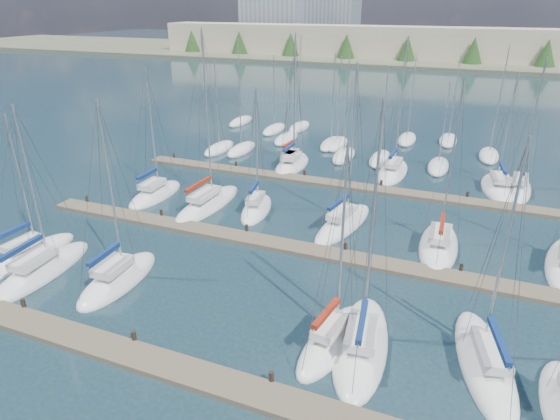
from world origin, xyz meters
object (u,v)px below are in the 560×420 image
at_px(sailboat_f, 485,363).
at_px(sailboat_e, 361,344).
at_px(sailboat_b, 42,271).
at_px(sailboat_n, 291,162).
at_px(sailboat_k, 343,223).
at_px(sailboat_r, 518,189).
at_px(sailboat_q, 497,188).
at_px(sailboat_o, 292,165).
at_px(sailboat_h, 155,194).
at_px(sailboat_a, 30,255).
at_px(sailboat_i, 208,204).
at_px(sailboat_l, 439,245).
at_px(sailboat_c, 118,279).
at_px(sailboat_d, 332,340).
at_px(sailboat_p, 393,172).
at_px(sailboat_j, 256,209).

height_order(sailboat_f, sailboat_e, sailboat_e).
relative_size(sailboat_b, sailboat_n, 0.93).
bearing_deg(sailboat_k, sailboat_e, -60.73).
bearing_deg(sailboat_r, sailboat_e, -104.48).
xyz_separation_m(sailboat_q, sailboat_r, (1.89, 0.45, 0.02)).
height_order(sailboat_o, sailboat_e, sailboat_o).
distance_m(sailboat_q, sailboat_h, 33.26).
height_order(sailboat_n, sailboat_a, sailboat_n).
bearing_deg(sailboat_a, sailboat_f, 4.04).
height_order(sailboat_e, sailboat_n, sailboat_e).
xyz_separation_m(sailboat_i, sailboat_r, (26.29, 14.59, 0.00)).
distance_m(sailboat_b, sailboat_o, 28.48).
bearing_deg(sailboat_q, sailboat_l, -112.94).
height_order(sailboat_f, sailboat_c, sailboat_c).
bearing_deg(sailboat_d, sailboat_r, 78.75).
xyz_separation_m(sailboat_f, sailboat_h, (-29.05, 12.78, -0.00)).
distance_m(sailboat_c, sailboat_q, 36.06).
relative_size(sailboat_p, sailboat_o, 0.97).
bearing_deg(sailboat_e, sailboat_h, 142.44).
height_order(sailboat_b, sailboat_k, sailboat_k).
relative_size(sailboat_f, sailboat_c, 1.00).
xyz_separation_m(sailboat_i, sailboat_c, (0.76, -13.08, -0.01)).
relative_size(sailboat_b, sailboat_o, 0.82).
bearing_deg(sailboat_j, sailboat_p, 46.15).
distance_m(sailboat_f, sailboat_p, 29.15).
height_order(sailboat_i, sailboat_b, sailboat_i).
distance_m(sailboat_b, sailboat_d, 20.33).
distance_m(sailboat_q, sailboat_n, 21.58).
distance_m(sailboat_i, sailboat_a, 14.80).
xyz_separation_m(sailboat_i, sailboat_o, (3.23, 13.15, 0.00)).
relative_size(sailboat_d, sailboat_a, 1.06).
bearing_deg(sailboat_d, sailboat_o, 124.11).
height_order(sailboat_i, sailboat_a, sailboat_i).
relative_size(sailboat_i, sailboat_n, 1.21).
distance_m(sailboat_i, sailboat_d, 20.77).
xyz_separation_m(sailboat_k, sailboat_n, (-9.59, 13.45, 0.01)).
relative_size(sailboat_i, sailboat_p, 1.10).
relative_size(sailboat_i, sailboat_f, 1.26).
height_order(sailboat_j, sailboat_q, sailboat_q).
relative_size(sailboat_f, sailboat_a, 1.13).
bearing_deg(sailboat_n, sailboat_r, 4.93).
relative_size(sailboat_e, sailboat_h, 1.11).
height_order(sailboat_p, sailboat_q, sailboat_p).
relative_size(sailboat_k, sailboat_q, 1.16).
distance_m(sailboat_p, sailboat_k, 14.59).
bearing_deg(sailboat_l, sailboat_a, -156.55).
height_order(sailboat_e, sailboat_a, sailboat_e).
bearing_deg(sailboat_p, sailboat_r, -1.21).
relative_size(sailboat_i, sailboat_d, 1.34).
height_order(sailboat_p, sailboat_k, sailboat_p).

